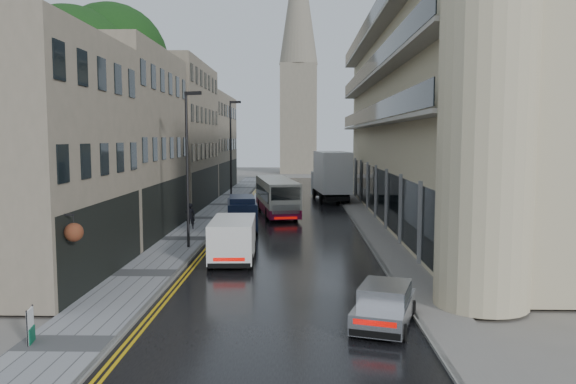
# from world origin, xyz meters

# --- Properties ---
(road) EXTENTS (9.00, 85.00, 0.02)m
(road) POSITION_xyz_m (0.00, 27.50, 0.01)
(road) COLOR black
(road) RESTS_ON ground
(left_sidewalk) EXTENTS (2.70, 85.00, 0.12)m
(left_sidewalk) POSITION_xyz_m (-5.85, 27.50, 0.06)
(left_sidewalk) COLOR gray
(left_sidewalk) RESTS_ON ground
(right_sidewalk) EXTENTS (1.80, 85.00, 0.12)m
(right_sidewalk) POSITION_xyz_m (5.40, 27.50, 0.06)
(right_sidewalk) COLOR slate
(right_sidewalk) RESTS_ON ground
(old_shop_row) EXTENTS (4.50, 56.00, 12.00)m
(old_shop_row) POSITION_xyz_m (-9.45, 30.00, 6.00)
(old_shop_row) COLOR gray
(old_shop_row) RESTS_ON ground
(modern_block) EXTENTS (8.00, 40.00, 14.00)m
(modern_block) POSITION_xyz_m (10.30, 26.00, 7.00)
(modern_block) COLOR #BFB08E
(modern_block) RESTS_ON ground
(church_spire) EXTENTS (6.40, 6.40, 40.00)m
(church_spire) POSITION_xyz_m (0.50, 82.00, 20.00)
(church_spire) COLOR gray
(church_spire) RESTS_ON ground
(tree_near) EXTENTS (10.56, 10.56, 13.89)m
(tree_near) POSITION_xyz_m (-12.50, 20.00, 6.95)
(tree_near) COLOR black
(tree_near) RESTS_ON ground
(tree_far) EXTENTS (9.24, 9.24, 12.46)m
(tree_far) POSITION_xyz_m (-12.20, 33.00, 6.23)
(tree_far) COLOR black
(tree_far) RESTS_ON ground
(cream_bus) EXTENTS (3.90, 10.18, 2.71)m
(cream_bus) POSITION_xyz_m (-1.60, 27.51, 1.38)
(cream_bus) COLOR beige
(cream_bus) RESTS_ON road
(white_lorry) EXTENTS (3.57, 9.03, 4.62)m
(white_lorry) POSITION_xyz_m (2.64, 37.48, 2.33)
(white_lorry) COLOR silver
(white_lorry) RESTS_ON road
(silver_hatchback) EXTENTS (2.55, 3.86, 1.33)m
(silver_hatchback) POSITION_xyz_m (2.35, 3.65, 0.69)
(silver_hatchback) COLOR silver
(silver_hatchback) RESTS_ON road
(white_van) EXTENTS (2.17, 4.70, 2.09)m
(white_van) POSITION_xyz_m (-3.27, 12.02, 1.07)
(white_van) COLOR white
(white_van) RESTS_ON road
(navy_van) EXTENTS (2.36, 4.67, 2.28)m
(navy_van) POSITION_xyz_m (-3.55, 21.03, 1.16)
(navy_van) COLOR black
(navy_van) RESTS_ON road
(pedestrian) EXTENTS (0.68, 0.53, 1.65)m
(pedestrian) POSITION_xyz_m (-6.20, 22.51, 0.94)
(pedestrian) COLOR black
(pedestrian) RESTS_ON left_sidewalk
(lamp_post_near) EXTENTS (0.93, 0.45, 8.10)m
(lamp_post_near) POSITION_xyz_m (-5.16, 16.63, 4.17)
(lamp_post_near) COLOR black
(lamp_post_near) RESTS_ON left_sidewalk
(lamp_post_far) EXTENTS (1.03, 0.40, 8.90)m
(lamp_post_far) POSITION_xyz_m (-5.30, 36.42, 4.57)
(lamp_post_far) COLOR black
(lamp_post_far) RESTS_ON left_sidewalk
(estate_sign) EXTENTS (0.18, 0.58, 0.97)m
(estate_sign) POSITION_xyz_m (-6.85, 2.62, 0.60)
(estate_sign) COLOR silver
(estate_sign) RESTS_ON left_sidewalk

